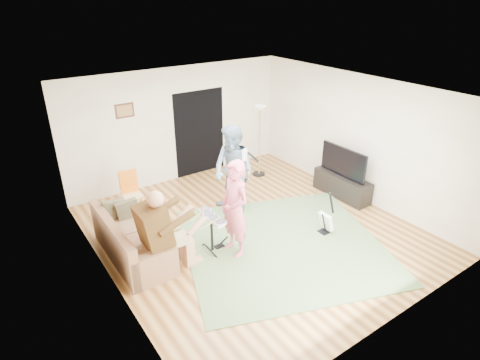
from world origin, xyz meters
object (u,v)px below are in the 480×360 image
sofa (129,244)px  television (343,162)px  singer (235,209)px  tv_cabinet (342,186)px  drum_kit (212,235)px  guitar_spare (326,221)px  torchiere_lamp (260,128)px  dining_chair (132,198)px  guitarist (233,171)px

sofa → television: 4.80m
singer → tv_cabinet: (3.19, 0.41, -0.63)m
drum_kit → tv_cabinet: drum_kit is taller
guitar_spare → tv_cabinet: guitar_spare is taller
drum_kit → tv_cabinet: 3.50m
tv_cabinet → sofa: bearing=173.9°
sofa → guitar_spare: size_ratio=2.25×
torchiere_lamp → dining_chair: 3.43m
singer → tv_cabinet: size_ratio=1.25×
guitarist → guitar_spare: bearing=15.5°
torchiere_lamp → sofa: bearing=-159.5°
torchiere_lamp → guitar_spare: bearing=-101.2°
guitarist → dining_chair: guitarist is taller
torchiere_lamp → dining_chair: torchiere_lamp is taller
singer → drum_kit: bearing=-132.7°
sofa → guitarist: (2.39, 0.29, 0.68)m
singer → guitarist: guitarist is taller
guitar_spare → torchiere_lamp: 3.08m
drum_kit → guitarist: guitarist is taller
guitarist → dining_chair: bearing=-139.7°
torchiere_lamp → television: (0.79, -1.99, -0.37)m
dining_chair → drum_kit: bearing=-68.2°
television → torchiere_lamp: bearing=111.6°
drum_kit → singer: size_ratio=0.42×
drum_kit → guitar_spare: (2.10, -0.74, -0.07)m
singer → torchiere_lamp: size_ratio=0.99×
sofa → torchiere_lamp: torchiere_lamp is taller
torchiere_lamp → dining_chair: size_ratio=1.98×
television → sofa: bearing=173.9°
guitarist → guitar_spare: (1.00, -1.68, -0.69)m
guitar_spare → television: size_ratio=0.72×
dining_chair → tv_cabinet: size_ratio=0.64×
sofa → television: size_ratio=1.61×
drum_kit → singer: bearing=-41.1°
drum_kit → singer: 0.69m
sofa → television: (4.74, -0.51, 0.59)m
dining_chair → guitar_spare: bearing=-41.4°
singer → guitar_spare: 1.95m
guitarist → guitar_spare: size_ratio=2.18×
sofa → television: bearing=-6.1°
singer → television: bearing=95.9°
guitarist → singer: bearing=-48.3°
dining_chair → torchiere_lamp: bearing=4.7°
television → drum_kit: bearing=-177.7°
guitar_spare → tv_cabinet: 1.66m
dining_chair → television: size_ratio=0.74×
sofa → drum_kit: size_ratio=2.64×
drum_kit → guitarist: size_ratio=0.39×
guitarist → tv_cabinet: guitarist is taller
guitar_spare → dining_chair: bearing=133.6°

